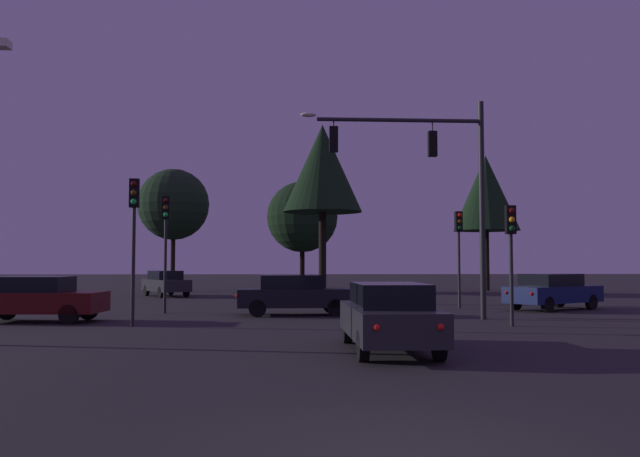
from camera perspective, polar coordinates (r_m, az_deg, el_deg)
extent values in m
plane|color=#262326|center=(31.10, -0.56, -6.71)|extent=(168.00, 168.00, 0.00)
cylinder|color=#232326|center=(23.42, 14.14, 1.63)|extent=(0.20, 0.20, 7.70)
cylinder|color=#232326|center=(23.18, 7.05, 9.49)|extent=(5.84, 0.21, 0.14)
ellipsoid|color=#F4EACC|center=(22.86, -1.03, 10.03)|extent=(0.56, 0.28, 0.16)
cylinder|color=#232326|center=(23.38, 9.90, 8.92)|extent=(0.05, 0.05, 0.38)
cube|color=black|center=(23.25, 9.92, 7.38)|extent=(0.30, 0.24, 0.90)
sphere|color=red|center=(23.44, 9.83, 7.99)|extent=(0.18, 0.18, 0.18)
sphere|color=#56380C|center=(23.39, 9.84, 7.32)|extent=(0.18, 0.18, 0.18)
sphere|color=#0C4219|center=(23.34, 9.84, 6.64)|extent=(0.18, 0.18, 0.18)
cylinder|color=#232326|center=(22.85, 1.21, 9.32)|extent=(0.05, 0.05, 0.26)
cube|color=black|center=(22.74, 1.21, 7.89)|extent=(0.30, 0.24, 0.90)
sphere|color=red|center=(22.93, 1.18, 8.52)|extent=(0.18, 0.18, 0.18)
sphere|color=#56380C|center=(22.87, 1.18, 7.83)|extent=(0.18, 0.18, 0.18)
sphere|color=#0C4219|center=(22.82, 1.19, 7.14)|extent=(0.18, 0.18, 0.18)
cylinder|color=#232326|center=(26.07, -13.53, -3.25)|extent=(0.12, 0.12, 3.70)
cube|color=black|center=(26.17, -13.46, 1.79)|extent=(0.33, 0.28, 0.90)
sphere|color=#4C0A0A|center=(26.05, -13.47, 2.43)|extent=(0.18, 0.18, 0.18)
sphere|color=#56380C|center=(26.03, -13.48, 1.82)|extent=(0.18, 0.18, 0.18)
sphere|color=#1EE04C|center=(26.00, -13.49, 1.21)|extent=(0.18, 0.18, 0.18)
cylinder|color=#232326|center=(28.96, 12.20, -3.59)|extent=(0.12, 0.12, 3.35)
cube|color=black|center=(29.01, 12.15, 0.60)|extent=(0.33, 0.28, 0.90)
sphere|color=red|center=(28.90, 12.25, 1.17)|extent=(0.18, 0.18, 0.18)
sphere|color=#56380C|center=(28.89, 12.25, 0.62)|extent=(0.18, 0.18, 0.18)
sphere|color=#0C4219|center=(28.87, 12.26, 0.06)|extent=(0.18, 0.18, 0.18)
cylinder|color=#232326|center=(21.08, 16.57, -4.39)|extent=(0.12, 0.12, 2.88)
cube|color=black|center=(21.12, 16.49, 0.74)|extent=(0.30, 0.24, 0.90)
sphere|color=#4C0A0A|center=(21.00, 16.60, 1.53)|extent=(0.18, 0.18, 0.18)
sphere|color=#F9A319|center=(20.98, 16.61, 0.77)|extent=(0.18, 0.18, 0.18)
sphere|color=#0C4219|center=(20.97, 16.62, 0.01)|extent=(0.18, 0.18, 0.18)
cylinder|color=#232326|center=(20.92, -16.19, -3.27)|extent=(0.12, 0.12, 3.71)
cube|color=black|center=(21.03, -16.10, 3.02)|extent=(0.32, 0.27, 0.90)
sphere|color=#4C0A0A|center=(20.93, -16.13, 3.83)|extent=(0.18, 0.18, 0.18)
sphere|color=#56380C|center=(20.90, -16.15, 3.06)|extent=(0.18, 0.18, 0.18)
sphere|color=#1EE04C|center=(20.87, -16.16, 2.30)|extent=(0.18, 0.18, 0.18)
cube|color=#232328|center=(14.66, 6.07, -8.18)|extent=(1.81, 4.60, 0.68)
cube|color=black|center=(14.47, 6.15, -5.86)|extent=(1.53, 2.49, 0.52)
cylinder|color=black|center=(16.08, 2.42, -8.96)|extent=(0.21, 0.64, 0.64)
cylinder|color=black|center=(16.31, 7.88, -8.85)|extent=(0.21, 0.64, 0.64)
cylinder|color=black|center=(13.10, 3.82, -10.30)|extent=(0.21, 0.64, 0.64)
cylinder|color=black|center=(13.38, 10.48, -10.10)|extent=(0.21, 0.64, 0.64)
sphere|color=red|center=(12.29, 5.04, -8.70)|extent=(0.14, 0.14, 0.14)
sphere|color=red|center=(12.53, 10.62, -8.56)|extent=(0.14, 0.14, 0.14)
cube|color=black|center=(24.56, -2.17, -6.13)|extent=(4.42, 2.02, 0.68)
cube|color=black|center=(24.53, -2.52, -4.73)|extent=(2.41, 1.68, 0.52)
cylinder|color=black|center=(25.51, 0.96, -6.78)|extent=(0.65, 0.23, 0.64)
cylinder|color=black|center=(23.89, 1.39, -7.03)|extent=(0.65, 0.23, 0.64)
cylinder|color=black|center=(25.36, -5.53, -6.79)|extent=(0.65, 0.23, 0.64)
cylinder|color=black|center=(23.73, -5.55, -7.05)|extent=(0.65, 0.23, 0.64)
sphere|color=red|center=(25.18, -7.24, -5.80)|extent=(0.14, 0.14, 0.14)
sphere|color=red|center=(23.90, -7.35, -5.95)|extent=(0.14, 0.14, 0.14)
cube|color=#4C0F0F|center=(23.69, -23.74, -5.98)|extent=(4.41, 2.13, 0.68)
cube|color=black|center=(23.73, -24.04, -4.52)|extent=(2.42, 1.76, 0.52)
cylinder|color=black|center=(23.96, -19.80, -6.84)|extent=(0.65, 0.24, 0.64)
cylinder|color=black|center=(22.38, -21.31, -7.09)|extent=(0.65, 0.24, 0.64)
cylinder|color=black|center=(25.08, -25.93, -6.54)|extent=(0.65, 0.24, 0.64)
cube|color=#232328|center=(39.34, -13.46, -4.90)|extent=(3.49, 4.39, 0.68)
cube|color=black|center=(39.47, -13.52, -4.02)|extent=(2.36, 2.64, 0.52)
cylinder|color=black|center=(38.34, -11.74, -5.48)|extent=(0.49, 0.66, 0.64)
cylinder|color=black|center=(37.84, -13.89, -5.48)|extent=(0.49, 0.66, 0.64)
cylinder|color=black|center=(40.87, -13.07, -5.31)|extent=(0.49, 0.66, 0.64)
cylinder|color=black|center=(40.40, -15.10, -5.31)|extent=(0.49, 0.66, 0.64)
sphere|color=red|center=(41.47, -13.59, -4.66)|extent=(0.14, 0.14, 0.14)
sphere|color=red|center=(41.10, -15.17, -4.66)|extent=(0.14, 0.14, 0.14)
cube|color=#0F1947|center=(29.01, 19.95, -5.48)|extent=(4.75, 3.86, 0.68)
cube|color=black|center=(28.87, 19.76, -4.30)|extent=(2.86, 2.57, 0.52)
cylinder|color=black|center=(30.69, 20.39, -5.96)|extent=(0.65, 0.51, 0.64)
cylinder|color=black|center=(29.81, 22.87, -6.01)|extent=(0.65, 0.51, 0.64)
cylinder|color=black|center=(28.33, 16.91, -6.28)|extent=(0.65, 0.51, 0.64)
cylinder|color=black|center=(27.37, 19.49, -6.35)|extent=(0.65, 0.51, 0.64)
sphere|color=red|center=(27.60, 16.15, -5.47)|extent=(0.14, 0.14, 0.14)
sphere|color=red|center=(26.83, 18.20, -5.51)|extent=(0.14, 0.14, 0.14)
cylinder|color=black|center=(41.69, -1.58, -3.48)|extent=(0.31, 0.31, 3.36)
sphere|color=black|center=(41.80, -1.58, 1.04)|extent=(4.60, 4.60, 4.60)
cylinder|color=black|center=(31.61, 0.22, -2.59)|extent=(0.37, 0.37, 4.48)
cone|color=black|center=(31.96, 0.22, 5.36)|extent=(3.90, 3.90, 4.36)
cylinder|color=black|center=(46.39, -12.88, -2.75)|extent=(0.32, 0.32, 4.35)
sphere|color=black|center=(46.58, -12.83, 2.09)|extent=(5.01, 5.01, 5.01)
cylinder|color=black|center=(47.79, 14.54, -2.76)|extent=(0.35, 0.35, 4.30)
cone|color=black|center=(48.06, 14.47, 3.06)|extent=(4.73, 4.73, 5.46)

